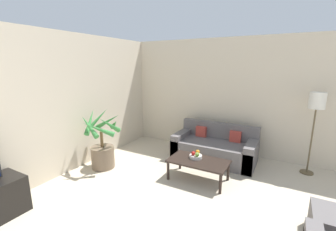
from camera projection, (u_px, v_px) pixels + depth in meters
name	position (u px, v px, depth m)	size (l,w,h in m)	color
wall_back	(276.00, 100.00, 4.80)	(8.56, 0.06, 2.70)	beige
wall_left	(23.00, 112.00, 3.63)	(0.06, 8.15, 2.70)	beige
potted_palm	(102.00, 147.00, 4.60)	(0.78, 0.86, 1.22)	brown
sofa_loveseat	(215.00, 148.00, 5.03)	(1.77, 0.86, 0.78)	#605B5B
floor_lamp	(316.00, 106.00, 4.14)	(0.28, 0.28, 1.60)	brown
coffee_table	(198.00, 163.00, 4.11)	(1.07, 0.60, 0.38)	black
fruit_bowl	(196.00, 156.00, 4.20)	(0.24, 0.24, 0.06)	beige
apple_red	(193.00, 153.00, 4.18)	(0.08, 0.08, 0.08)	red
apple_green	(197.00, 154.00, 4.12)	(0.08, 0.08, 0.08)	olive
orange_fruit	(198.00, 152.00, 4.24)	(0.08, 0.08, 0.08)	orange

